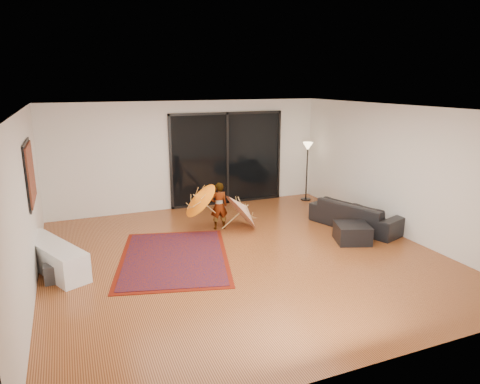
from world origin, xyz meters
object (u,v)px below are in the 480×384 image
ottoman (352,233)px  child (219,206)px  sofa (356,214)px  media_console (53,257)px

ottoman → child: 2.86m
child → sofa: bearing=164.7°
ottoman → child: size_ratio=0.62×
sofa → child: 3.05m
sofa → child: child is taller
media_console → child: size_ratio=1.72×
sofa → child: size_ratio=1.96×
media_console → ottoman: size_ratio=2.78×
sofa → child: bearing=50.5°
ottoman → child: child is taller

